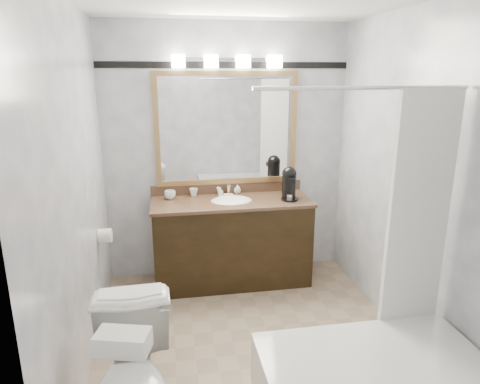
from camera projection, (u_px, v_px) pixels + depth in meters
name	position (u px, v px, depth m)	size (l,w,h in m)	color
room	(253.00, 187.00, 3.03)	(2.42, 2.62, 2.52)	gray
vanity	(232.00, 240.00, 4.21)	(1.53, 0.58, 0.97)	black
mirror	(227.00, 129.00, 4.18)	(1.40, 0.04, 1.10)	#AB834D
vanity_light_bar	(227.00, 61.00, 3.95)	(1.02, 0.14, 0.12)	silver
accent_stripe	(226.00, 65.00, 4.03)	(2.40, 0.01, 0.06)	black
bathtub	(374.00, 379.00, 2.53)	(1.30, 0.75, 1.96)	white
tp_roll	(105.00, 236.00, 3.62)	(0.12, 0.12, 0.11)	white
tissue_box	(123.00, 342.00, 1.94)	(0.24, 0.13, 0.10)	white
coffee_maker	(289.00, 182.00, 4.11)	(0.16, 0.21, 0.31)	black
cup_left	(170.00, 195.00, 4.13)	(0.11, 0.11, 0.08)	white
cup_right	(194.00, 192.00, 4.23)	(0.08, 0.08, 0.08)	white
soap_bottle_a	(220.00, 192.00, 4.22)	(0.04, 0.04, 0.09)	white
soap_bottle_b	(237.00, 189.00, 4.31)	(0.07, 0.07, 0.09)	white
soap_bar	(228.00, 195.00, 4.21)	(0.09, 0.06, 0.03)	beige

